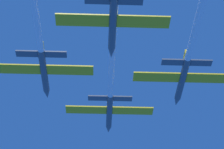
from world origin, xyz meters
name	(u,v)px	position (x,y,z in m)	size (l,w,h in m)	color
jet_lead	(114,30)	(-0.06, -21.57, 0.78)	(16.61, 66.50, 2.75)	#4C5660
jet_right_wing	(202,3)	(11.86, -28.47, -0.58)	(16.61, 56.04, 2.75)	#4C5660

